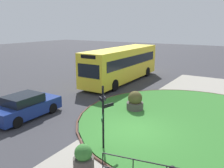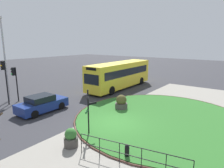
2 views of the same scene
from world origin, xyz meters
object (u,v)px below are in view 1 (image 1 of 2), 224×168
at_px(bus_yellow, 122,64).
at_px(planter_near_signpost, 83,159).
at_px(car_near_lane, 26,107).
at_px(planter_kerbside, 135,102).
at_px(signpost_directional, 103,115).

height_order(bus_yellow, planter_near_signpost, bus_yellow).
bearing_deg(planter_near_signpost, bus_yellow, 23.83).
xyz_separation_m(car_near_lane, planter_near_signpost, (-2.44, -6.33, -0.17)).
relative_size(bus_yellow, car_near_lane, 2.61).
relative_size(planter_near_signpost, planter_kerbside, 0.84).
bearing_deg(bus_yellow, planter_kerbside, 34.81).
xyz_separation_m(signpost_directional, bus_yellow, (11.98, 5.82, 0.08)).
relative_size(bus_yellow, planter_near_signpost, 9.95).
relative_size(signpost_directional, car_near_lane, 0.70).
distance_m(signpost_directional, bus_yellow, 13.32).
bearing_deg(bus_yellow, car_near_lane, -1.86).
relative_size(bus_yellow, planter_kerbside, 8.37).
relative_size(signpost_directional, planter_kerbside, 2.26).
height_order(signpost_directional, car_near_lane, signpost_directional).
distance_m(signpost_directional, planter_near_signpost, 2.07).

